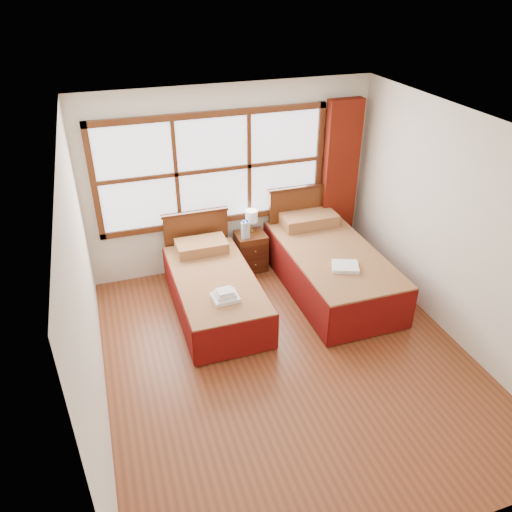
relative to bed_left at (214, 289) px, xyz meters
name	(u,v)px	position (x,y,z in m)	size (l,w,h in m)	color
floor	(288,358)	(0.55, -1.20, -0.29)	(4.50, 4.50, 0.00)	brown
ceiling	(298,132)	(0.55, -1.20, 2.31)	(4.50, 4.50, 0.00)	white
wall_back	(231,181)	(0.55, 1.05, 1.01)	(4.00, 4.00, 0.00)	silver
wall_left	(85,296)	(-1.45, -1.20, 1.01)	(4.50, 4.50, 0.00)	silver
wall_right	(459,231)	(2.55, -1.20, 1.01)	(4.50, 4.50, 0.00)	silver
window	(213,170)	(0.30, 1.01, 1.21)	(3.16, 0.06, 1.56)	white
curtain	(339,179)	(2.15, 0.91, 0.88)	(0.50, 0.16, 2.30)	#65160A
bed_left	(214,289)	(0.00, 0.00, 0.00)	(1.00, 2.02, 0.96)	#401C0D
bed_right	(329,265)	(1.61, 0.00, 0.05)	(1.16, 2.24, 1.13)	#401C0D
nightstand	(251,251)	(0.75, 0.80, -0.01)	(0.42, 0.42, 0.56)	#542812
towels_left	(225,296)	(0.00, -0.56, 0.27)	(0.31, 0.28, 0.13)	white
towels_right	(345,267)	(1.56, -0.52, 0.33)	(0.40, 0.38, 0.05)	white
lamp	(251,217)	(0.79, 0.87, 0.50)	(0.17, 0.17, 0.33)	#BA8C3B
bottle_near	(244,230)	(0.62, 0.72, 0.39)	(0.07, 0.07, 0.27)	silver
bottle_far	(247,229)	(0.68, 0.72, 0.39)	(0.07, 0.07, 0.28)	silver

